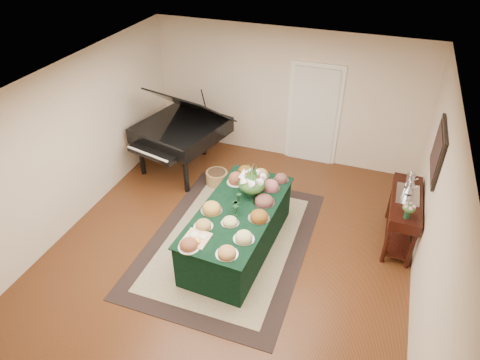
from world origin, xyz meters
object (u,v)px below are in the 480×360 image
(grand_piano, at_px, (181,130))
(floral_centerpiece, at_px, (252,181))
(buffet_table, at_px, (238,229))
(mahogany_sideboard, at_px, (405,208))

(grand_piano, bearing_deg, floral_centerpiece, -36.15)
(buffet_table, relative_size, grand_piano, 1.18)
(buffet_table, distance_m, floral_centerpiece, 0.78)
(buffet_table, bearing_deg, mahogany_sideboard, 23.41)
(grand_piano, xyz_separation_m, mahogany_sideboard, (4.24, -0.80, -0.21))
(buffet_table, bearing_deg, floral_centerpiece, 79.92)
(grand_piano, distance_m, mahogany_sideboard, 4.32)
(buffet_table, height_order, mahogany_sideboard, mahogany_sideboard)
(floral_centerpiece, distance_m, grand_piano, 2.38)
(floral_centerpiece, height_order, mahogany_sideboard, floral_centerpiece)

